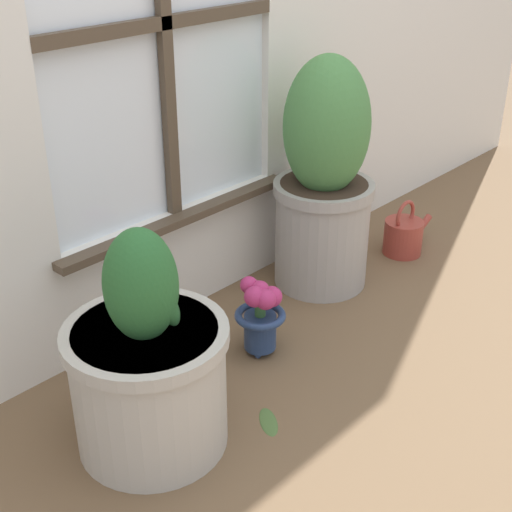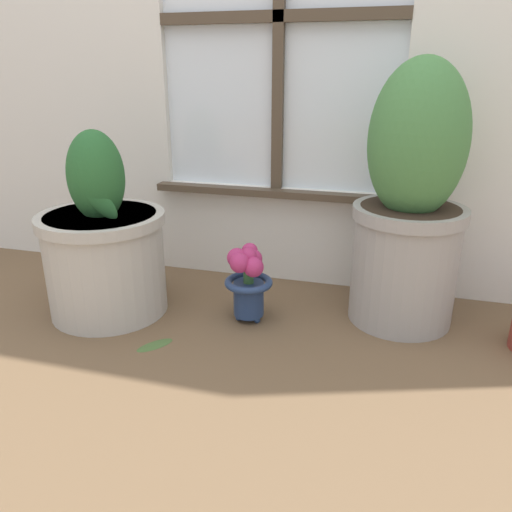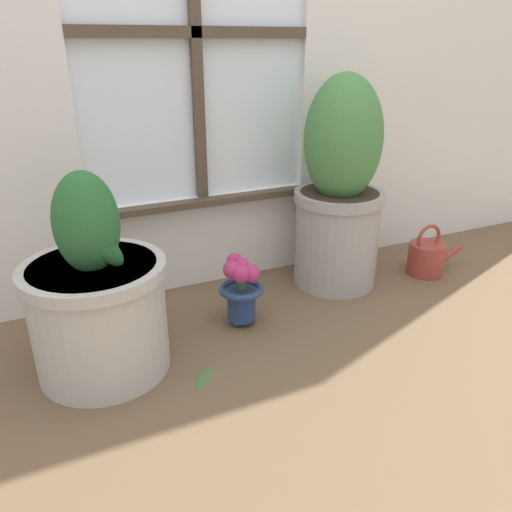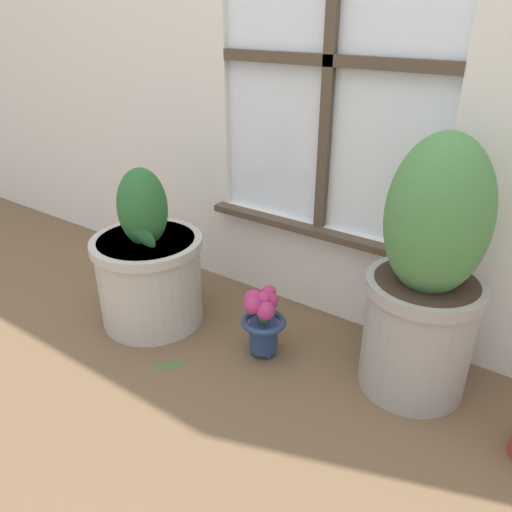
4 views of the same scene
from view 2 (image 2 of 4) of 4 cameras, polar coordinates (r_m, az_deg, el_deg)
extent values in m
plane|color=brown|center=(1.33, -4.68, -13.13)|extent=(10.00, 10.00, 0.00)
cube|color=silver|center=(1.83, 2.39, 2.70)|extent=(0.81, 0.05, 0.34)
cube|color=white|center=(1.76, 2.88, 25.63)|extent=(0.81, 0.02, 1.09)
cube|color=#4C3D2D|center=(1.74, 2.65, 25.71)|extent=(0.04, 0.02, 1.09)
cube|color=#4C3D2D|center=(1.74, 2.65, 25.71)|extent=(0.81, 0.02, 0.04)
cube|color=#4C3D2D|center=(1.75, 2.12, 7.22)|extent=(0.87, 0.06, 0.02)
cylinder|color=#B7B2A8|center=(1.63, -16.78, -0.82)|extent=(0.36, 0.36, 0.32)
cylinder|color=#B7B2A8|center=(1.59, -17.31, 4.07)|extent=(0.39, 0.39, 0.03)
cylinder|color=#38281E|center=(1.59, -17.35, 4.45)|extent=(0.33, 0.33, 0.01)
ellipsoid|color=#28602D|center=(1.56, -17.82, 8.68)|extent=(0.17, 0.17, 0.27)
ellipsoid|color=#28602D|center=(1.51, -17.70, 6.28)|extent=(0.14, 0.10, 0.16)
cylinder|color=#9E9993|center=(1.57, 16.54, -0.94)|extent=(0.31, 0.31, 0.36)
cylinder|color=#9E9993|center=(1.52, 17.16, 4.75)|extent=(0.33, 0.33, 0.04)
cylinder|color=#38281E|center=(1.52, 17.21, 5.23)|extent=(0.29, 0.29, 0.01)
ellipsoid|color=#477F42|center=(1.48, 18.01, 12.44)|extent=(0.27, 0.27, 0.44)
ellipsoid|color=#477F42|center=(1.55, 20.96, 9.19)|extent=(0.09, 0.14, 0.22)
sphere|color=navy|center=(1.60, -0.41, -6.35)|extent=(0.02, 0.02, 0.02)
sphere|color=navy|center=(1.56, -2.00, -7.04)|extent=(0.02, 0.02, 0.02)
sphere|color=navy|center=(1.55, 0.12, -7.32)|extent=(0.02, 0.02, 0.02)
cylinder|color=navy|center=(1.54, -0.78, -4.87)|extent=(0.09, 0.09, 0.11)
torus|color=navy|center=(1.52, -0.78, -3.05)|extent=(0.15, 0.15, 0.02)
cylinder|color=#386633|center=(1.51, -0.79, -2.03)|extent=(0.03, 0.03, 0.06)
sphere|color=#B22D66|center=(1.49, -0.80, -0.04)|extent=(0.05, 0.05, 0.05)
sphere|color=#B22D66|center=(1.51, -0.34, -0.30)|extent=(0.06, 0.06, 0.06)
sphere|color=#B22D66|center=(1.52, -0.73, 0.56)|extent=(0.05, 0.05, 0.05)
sphere|color=#B22D66|center=(1.49, -2.20, -0.22)|extent=(0.06, 0.06, 0.06)
sphere|color=#B22D66|center=(1.46, -1.89, -0.81)|extent=(0.06, 0.06, 0.06)
sphere|color=#B22D66|center=(1.47, -0.28, -1.28)|extent=(0.06, 0.06, 0.06)
ellipsoid|color=#476633|center=(1.46, -11.50, -9.84)|extent=(0.10, 0.11, 0.01)
camera|label=1|loc=(1.74, -75.36, 22.57)|focal=50.00mm
camera|label=3|loc=(0.97, -77.30, 12.74)|focal=35.00mm
camera|label=4|loc=(0.51, 90.01, 38.96)|focal=35.00mm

